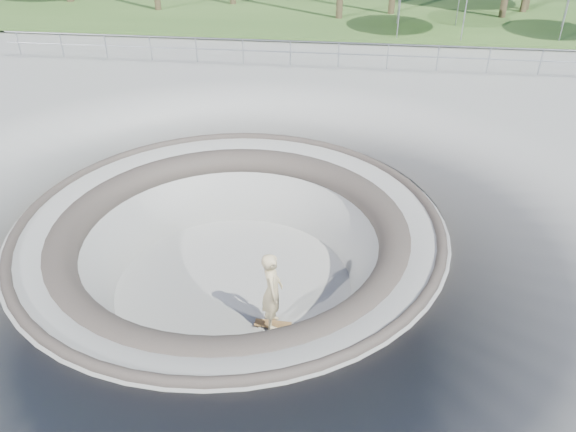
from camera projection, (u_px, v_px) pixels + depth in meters
The scene contains 6 objects.
ground at pixel (230, 221), 13.53m from camera, with size 180.00×180.00×0.00m, color gray.
skate_bowl at pixel (234, 280), 14.50m from camera, with size 14.00×14.00×4.10m.
distant_hills at pixel (370, 11), 64.95m from camera, with size 103.20×45.00×28.60m.
safety_railing at pixel (290, 53), 23.26m from camera, with size 25.00×0.06×1.03m.
skateboard at pixel (273, 324), 13.11m from camera, with size 0.87×0.27×0.09m.
skater at pixel (272, 291), 12.57m from camera, with size 0.72×0.47×1.98m, color beige.
Camera 1 is at (2.81, -11.15, 7.27)m, focal length 35.00 mm.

